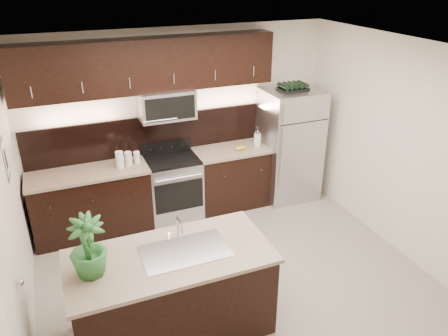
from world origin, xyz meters
The scene contains 12 objects.
ground centered at (0.00, 0.00, 0.00)m, with size 4.50×4.50×0.00m, color gray.
room_walls centered at (-0.11, -0.04, 1.70)m, with size 4.52×4.02×2.71m.
counter_run centered at (-0.46, 1.69, 0.47)m, with size 3.51×0.65×0.94m.
upper_fixtures centered at (-0.43, 1.84, 2.14)m, with size 3.49×0.40×1.66m.
island centered at (-0.89, -0.51, 0.47)m, with size 1.96×0.96×0.94m.
sink_faucet centered at (-0.74, -0.50, 0.96)m, with size 0.84×0.50×0.28m.
refrigerator centered at (1.64, 1.63, 0.88)m, with size 0.85×0.77×1.76m, color #B2B2B7.
wine_rack centered at (1.64, 1.63, 1.81)m, with size 0.43×0.27×0.10m.
plant centered at (-1.62, -0.51, 1.23)m, with size 0.33×0.33×0.58m, color #255C27.
canisters centered at (-0.89, 1.67, 1.04)m, with size 0.34×0.17×0.23m.
french_press centered at (1.08, 1.64, 1.06)m, with size 0.11×0.11×0.31m.
bananas centered at (0.74, 1.61, 0.97)m, with size 0.17×0.13×0.05m, color gold.
Camera 1 is at (-1.70, -3.86, 3.47)m, focal length 35.00 mm.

